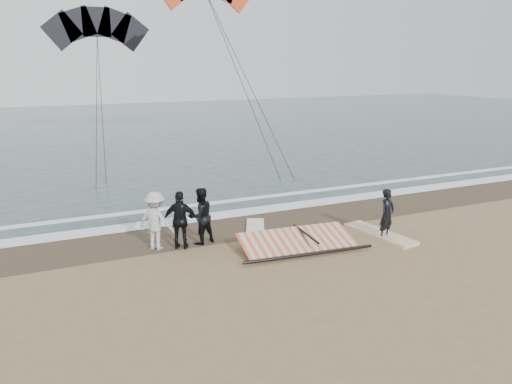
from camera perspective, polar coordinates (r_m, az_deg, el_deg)
ground at (r=14.36m, az=9.02°, el=-8.52°), size 120.00×120.00×0.00m
sea at (r=44.92m, az=-14.78°, el=7.03°), size 120.00×54.00×0.02m
wet_sand at (r=18.03m, az=1.18°, el=-3.44°), size 120.00×2.80×0.01m
foam_near at (r=19.24m, az=-0.61°, el=-2.20°), size 120.00×0.90×0.01m
foam_far at (r=20.74m, az=-2.50°, el=-0.96°), size 120.00×0.45×0.01m
man_main at (r=16.69m, az=14.75°, el=-2.45°), size 0.71×0.58×1.67m
board_white at (r=17.17m, az=13.98°, el=-4.66°), size 1.15×2.76×0.11m
board_cream at (r=17.09m, az=-0.08°, el=-4.33°), size 1.50×2.32×0.09m
trio_cluster at (r=15.59m, az=-9.04°, el=-3.07°), size 2.57×1.38×1.83m
sail_rig at (r=15.60m, az=4.26°, el=-5.69°), size 4.13×2.01×0.49m
kite_dark at (r=38.23m, az=-17.73°, el=17.08°), size 8.34×7.66×17.01m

